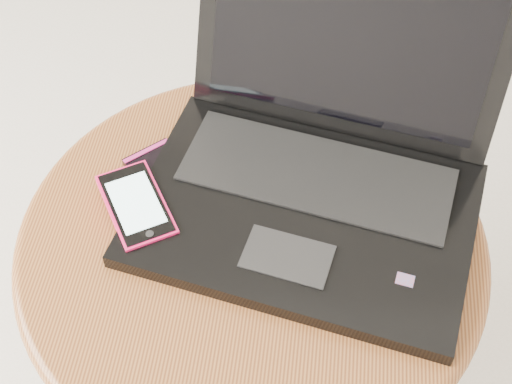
# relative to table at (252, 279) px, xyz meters

# --- Properties ---
(table) EXTENTS (0.55, 0.55, 0.44)m
(table) POSITION_rel_table_xyz_m (0.00, 0.00, 0.00)
(table) COLOR #602712
(table) RESTS_ON ground
(laptop) EXTENTS (0.45, 0.42, 0.25)m
(laptop) POSITION_rel_table_xyz_m (0.07, 0.08, 0.14)
(laptop) COLOR black
(laptop) RESTS_ON table
(phone_black) EXTENTS (0.13, 0.13, 0.01)m
(phone_black) POSITION_rel_table_xyz_m (-0.11, 0.06, 0.10)
(phone_black) COLOR black
(phone_black) RESTS_ON table
(phone_pink) EXTENTS (0.12, 0.13, 0.01)m
(phone_pink) POSITION_rel_table_xyz_m (-0.14, 0.01, 0.11)
(phone_pink) COLOR #F1185B
(phone_pink) RESTS_ON phone_black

